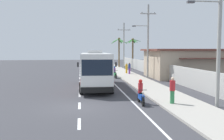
{
  "coord_description": "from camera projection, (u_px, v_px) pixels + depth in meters",
  "views": [
    {
      "loc": [
        0.1,
        -15.97,
        3.64
      ],
      "look_at": [
        3.16,
        8.5,
        1.7
      ],
      "focal_mm": 40.37,
      "sensor_mm": 36.0,
      "label": 1
    }
  ],
  "objects": [
    {
      "name": "ground_plane",
      "position": [
        79.0,
        107.0,
        16.07
      ],
      "size": [
        160.0,
        160.0,
        0.0
      ],
      "primitive_type": "plane",
      "color": "#3A3A3F"
    },
    {
      "name": "sidewalk_kerb",
      "position": [
        144.0,
        84.0,
        26.8
      ],
      "size": [
        3.2,
        90.0,
        0.14
      ],
      "primitive_type": "cube",
      "color": "#A8A399",
      "rests_on": "ground"
    },
    {
      "name": "lane_markings",
      "position": [
        99.0,
        80.0,
        31.15
      ],
      "size": [
        3.87,
        71.7,
        0.01
      ],
      "color": "white",
      "rests_on": "ground"
    },
    {
      "name": "boundary_wall",
      "position": [
        166.0,
        72.0,
        31.16
      ],
      "size": [
        0.24,
        60.0,
        1.92
      ],
      "primitive_type": "cube",
      "color": "#B2B2AD",
      "rests_on": "ground"
    },
    {
      "name": "coach_bus_foreground",
      "position": [
        95.0,
        68.0,
        24.55
      ],
      "size": [
        3.21,
        10.75,
        3.63
      ],
      "color": "white",
      "rests_on": "ground"
    },
    {
      "name": "motorcycle_beside_bus",
      "position": [
        115.0,
        73.0,
        33.02
      ],
      "size": [
        0.56,
        1.96,
        1.57
      ],
      "color": "black",
      "rests_on": "ground"
    },
    {
      "name": "motorcycle_trailing",
      "position": [
        141.0,
        94.0,
        17.04
      ],
      "size": [
        0.56,
        1.96,
        1.67
      ],
      "color": "black",
      "rests_on": "ground"
    },
    {
      "name": "pedestrian_near_kerb",
      "position": [
        129.0,
        68.0,
        37.21
      ],
      "size": [
        0.36,
        0.36,
        1.67
      ],
      "rotation": [
        0.0,
        0.0,
        4.86
      ],
      "color": "#75388E",
      "rests_on": "sidewalk_kerb"
    },
    {
      "name": "pedestrian_midwalk",
      "position": [
        126.0,
        68.0,
        38.38
      ],
      "size": [
        0.36,
        0.36,
        1.55
      ],
      "rotation": [
        0.0,
        0.0,
        0.84
      ],
      "color": "gold",
      "rests_on": "sidewalk_kerb"
    },
    {
      "name": "pedestrian_far_walk",
      "position": [
        172.0,
        90.0,
        16.53
      ],
      "size": [
        0.36,
        0.36,
        1.74
      ],
      "rotation": [
        0.0,
        0.0,
        1.01
      ],
      "color": "#2D7A47",
      "rests_on": "sidewalk_kerb"
    },
    {
      "name": "utility_pole_nearest",
      "position": [
        218.0,
        34.0,
        15.76
      ],
      "size": [
        3.37,
        0.24,
        8.7
      ],
      "color": "#9E9E99",
      "rests_on": "ground"
    },
    {
      "name": "utility_pole_mid",
      "position": [
        147.0,
        40.0,
        32.07
      ],
      "size": [
        3.09,
        0.24,
        9.4
      ],
      "color": "#9E9E99",
      "rests_on": "ground"
    },
    {
      "name": "utility_pole_far",
      "position": [
        124.0,
        45.0,
        48.43
      ],
      "size": [
        2.56,
        0.24,
        8.87
      ],
      "color": "#9E9E99",
      "rests_on": "ground"
    },
    {
      "name": "palm_nearest",
      "position": [
        119.0,
        47.0,
        52.48
      ],
      "size": [
        3.46,
        3.53,
        6.27
      ],
      "color": "brown",
      "rests_on": "ground"
    },
    {
      "name": "palm_second",
      "position": [
        133.0,
        48.0,
        50.96
      ],
      "size": [
        3.14,
        2.97,
        6.06
      ],
      "color": "brown",
      "rests_on": "ground"
    },
    {
      "name": "roadside_building",
      "position": [
        207.0,
        63.0,
        34.22
      ],
      "size": [
        16.48,
        8.64,
        3.81
      ],
      "color": "tan",
      "rests_on": "ground"
    }
  ]
}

